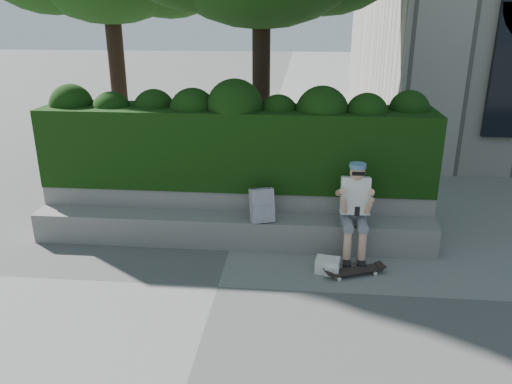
# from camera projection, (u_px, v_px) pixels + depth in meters

# --- Properties ---
(ground) EXTENTS (80.00, 80.00, 0.00)m
(ground) POSITION_uv_depth(u_px,v_px,m) (218.00, 287.00, 6.40)
(ground) COLOR slate
(ground) RESTS_ON ground
(bench_ledge) EXTENTS (6.00, 0.45, 0.45)m
(bench_ledge) POSITION_uv_depth(u_px,v_px,m) (231.00, 231.00, 7.49)
(bench_ledge) COLOR gray
(bench_ledge) RESTS_ON ground
(planter_wall) EXTENTS (6.00, 0.50, 0.75)m
(planter_wall) POSITION_uv_depth(u_px,v_px,m) (235.00, 210.00, 7.88)
(planter_wall) COLOR gray
(planter_wall) RESTS_ON ground
(hedge) EXTENTS (6.00, 1.00, 1.20)m
(hedge) POSITION_uv_depth(u_px,v_px,m) (236.00, 146.00, 7.76)
(hedge) COLOR black
(hedge) RESTS_ON planter_wall
(person) EXTENTS (0.40, 0.76, 1.38)m
(person) POSITION_uv_depth(u_px,v_px,m) (355.00, 207.00, 6.98)
(person) COLOR slate
(person) RESTS_ON ground
(skateboard) EXTENTS (0.77, 0.45, 0.08)m
(skateboard) POSITION_uv_depth(u_px,v_px,m) (355.00, 271.00, 6.66)
(skateboard) COLOR black
(skateboard) RESTS_ON ground
(backpack_plaid) EXTENTS (0.37, 0.28, 0.49)m
(backpack_plaid) POSITION_uv_depth(u_px,v_px,m) (262.00, 205.00, 7.20)
(backpack_plaid) COLOR #BCBAC0
(backpack_plaid) RESTS_ON bench_ledge
(backpack_ground) EXTENTS (0.35, 0.28, 0.20)m
(backpack_ground) POSITION_uv_depth(u_px,v_px,m) (327.00, 265.00, 6.73)
(backpack_ground) COLOR white
(backpack_ground) RESTS_ON ground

